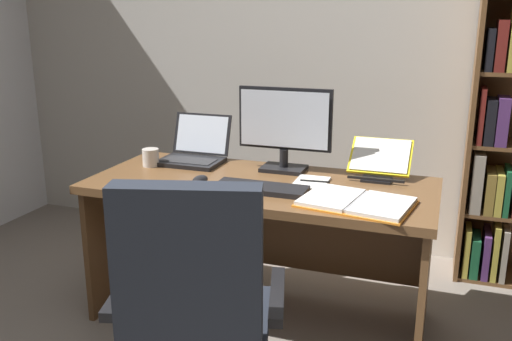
# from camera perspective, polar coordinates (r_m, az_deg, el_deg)

# --- Properties ---
(wall_back) EXTENTS (5.28, 0.12, 2.54)m
(wall_back) POSITION_cam_1_polar(r_m,az_deg,el_deg) (3.56, 8.91, 12.22)
(wall_back) COLOR beige
(wall_back) RESTS_ON ground
(desk) EXTENTS (1.63, 0.72, 0.71)m
(desk) POSITION_cam_1_polar(r_m,az_deg,el_deg) (2.75, 0.98, -4.58)
(desk) COLOR brown
(desk) RESTS_ON ground
(office_chair) EXTENTS (0.69, 0.61, 0.98)m
(office_chair) POSITION_cam_1_polar(r_m,az_deg,el_deg) (2.03, -6.16, -15.91)
(office_chair) COLOR black
(office_chair) RESTS_ON ground
(monitor) EXTENTS (0.48, 0.16, 0.42)m
(monitor) POSITION_cam_1_polar(r_m,az_deg,el_deg) (2.77, 2.95, 4.25)
(monitor) COLOR black
(monitor) RESTS_ON desk
(laptop) EXTENTS (0.33, 0.32, 0.24)m
(laptop) POSITION_cam_1_polar(r_m,az_deg,el_deg) (3.00, -6.38, 1.90)
(laptop) COLOR black
(laptop) RESTS_ON desk
(keyboard) EXTENTS (0.42, 0.15, 0.02)m
(keyboard) POSITION_cam_1_polar(r_m,az_deg,el_deg) (2.49, 0.50, -1.81)
(keyboard) COLOR black
(keyboard) RESTS_ON desk
(computer_mouse) EXTENTS (0.06, 0.10, 0.04)m
(computer_mouse) POSITION_cam_1_polar(r_m,az_deg,el_deg) (2.60, -5.77, -0.97)
(computer_mouse) COLOR black
(computer_mouse) RESTS_ON desk
(reading_stand_with_book) EXTENTS (0.30, 0.26, 0.17)m
(reading_stand_with_book) POSITION_cam_1_polar(r_m,az_deg,el_deg) (2.76, 12.63, 1.10)
(reading_stand_with_book) COLOR black
(reading_stand_with_book) RESTS_ON desk
(open_binder) EXTENTS (0.49, 0.38, 0.02)m
(open_binder) POSITION_cam_1_polar(r_m,az_deg,el_deg) (2.34, 10.28, -3.21)
(open_binder) COLOR orange
(open_binder) RESTS_ON desk
(notepad) EXTENTS (0.15, 0.21, 0.01)m
(notepad) POSITION_cam_1_polar(r_m,az_deg,el_deg) (2.61, 5.66, -1.24)
(notepad) COLOR white
(notepad) RESTS_ON desk
(pen) EXTENTS (0.14, 0.02, 0.01)m
(pen) POSITION_cam_1_polar(r_m,az_deg,el_deg) (2.60, 6.10, -1.09)
(pen) COLOR black
(pen) RESTS_ON notepad
(coffee_mug) EXTENTS (0.09, 0.09, 0.09)m
(coffee_mug) POSITION_cam_1_polar(r_m,az_deg,el_deg) (2.94, -10.78, 1.33)
(coffee_mug) COLOR silver
(coffee_mug) RESTS_ON desk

